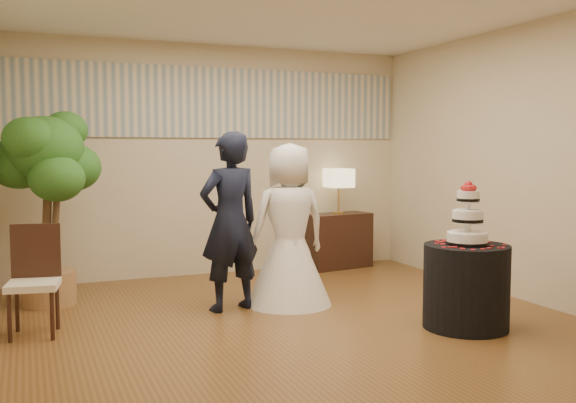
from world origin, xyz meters
name	(u,v)px	position (x,y,z in m)	size (l,w,h in m)	color
floor	(295,323)	(0.00, 0.00, 0.00)	(5.00, 5.00, 0.00)	brown
ceiling	(295,0)	(0.00, 0.00, 2.80)	(5.00, 5.00, 0.00)	white
wall_back	(215,160)	(0.00, 2.50, 1.40)	(5.00, 0.06, 2.80)	beige
wall_front	(487,177)	(0.00, -2.50, 1.40)	(5.00, 0.06, 2.80)	beige
wall_right	(521,163)	(2.50, 0.00, 1.40)	(0.06, 5.00, 2.80)	beige
mural_border	(215,103)	(0.00, 2.48, 2.10)	(4.90, 0.02, 0.85)	#AEAEA0
groom	(230,222)	(-0.38, 0.68, 0.85)	(0.62, 0.41, 1.70)	black
bride	(289,224)	(0.22, 0.67, 0.80)	(0.85, 0.85, 1.60)	white
cake_table	(466,286)	(1.31, -0.69, 0.36)	(0.73, 0.73, 0.72)	black
wedding_cake	(468,213)	(1.31, -0.69, 1.00)	(0.35, 0.35, 0.55)	white
console	(338,241)	(1.56, 2.24, 0.35)	(0.85, 0.38, 0.71)	black
table_lamp	(339,191)	(1.56, 2.24, 1.00)	(0.31, 0.31, 0.58)	beige
ficus_tree	(46,206)	(-1.99, 1.56, 0.98)	(0.93, 0.93, 1.96)	#2B621F
side_chair	(33,281)	(-2.14, 0.47, 0.46)	(0.42, 0.44, 0.91)	black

